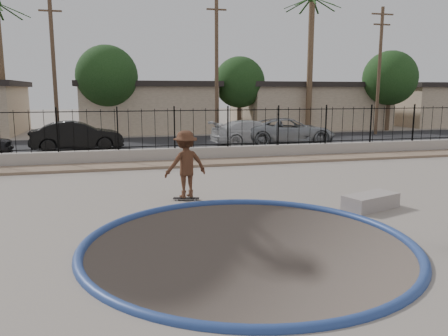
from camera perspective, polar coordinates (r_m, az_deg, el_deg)
name	(u,v)px	position (r m, az deg, el deg)	size (l,w,h in m)	color
ground	(171,178)	(21.97, -6.95, -1.26)	(120.00, 120.00, 2.20)	gray
bowl_pit	(248,244)	(9.35, 3.15, -9.82)	(6.84, 6.84, 1.80)	#463E35
coping_ring	(248,244)	(9.35, 3.15, -9.82)	(7.04, 7.04, 0.20)	navy
rock_strip	(179,164)	(19.03, -5.96, 0.55)	(42.00, 1.60, 0.11)	#967B62
retaining_wall	(175,155)	(20.07, -6.42, 1.74)	(42.00, 0.45, 0.60)	gray
fence	(174,128)	(19.93, -6.49, 5.16)	(40.00, 0.04, 1.80)	black
street	(160,144)	(26.71, -8.35, 3.14)	(90.00, 8.00, 0.04)	black
house_center	(147,106)	(36.01, -9.99, 7.97)	(10.60, 8.60, 3.90)	tan
house_east	(308,105)	(39.57, 10.88, 8.11)	(12.60, 8.60, 3.90)	tan
house_east_far	(442,104)	(47.20, 26.63, 7.52)	(11.60, 8.60, 3.90)	tan
palm_right	(311,35)	(34.88, 11.30, 16.68)	(2.30, 2.30, 10.30)	brown
utility_pole_left	(54,65)	(28.63, -21.35, 12.42)	(1.70, 0.24, 9.00)	#473323
utility_pole_mid	(217,63)	(29.21, -0.97, 13.53)	(1.70, 0.24, 9.50)	#473323
utility_pole_right	(379,69)	(33.99, 19.61, 12.04)	(1.70, 0.24, 9.00)	#473323
street_tree_left	(107,76)	(32.41, -15.05, 11.49)	(4.32, 4.32, 6.36)	#473323
street_tree_mid	(239,82)	(34.76, 2.04, 11.12)	(3.96, 3.96, 5.83)	#473323
street_tree_right	(390,78)	(38.13, 20.87, 10.91)	(4.32, 4.32, 6.36)	#473323
skater	(186,167)	(12.73, -5.02, 0.07)	(1.26, 0.73, 1.95)	brown
skateboard	(186,198)	(12.93, -4.96, -3.96)	(0.79, 0.37, 0.07)	black
concrete_ledge	(371,201)	(12.59, 18.61, -4.16)	(1.60, 0.70, 0.40)	gray
car_b	(77,136)	(24.58, -18.64, 4.00)	(1.65, 4.73, 1.56)	black
car_c	(253,133)	(25.74, 3.80, 4.64)	(2.04, 5.01, 1.45)	silver
car_d	(289,131)	(26.51, 8.44, 4.80)	(2.56, 5.55, 1.54)	gray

